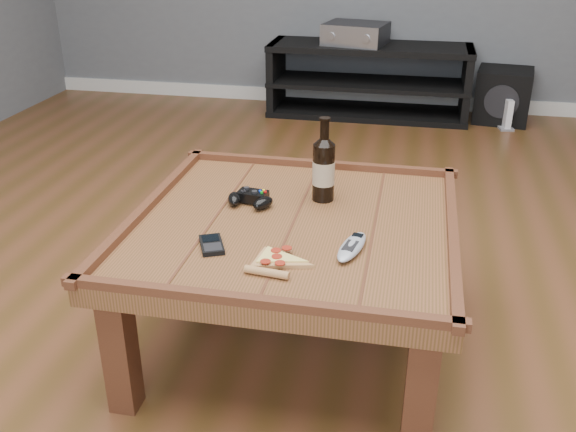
% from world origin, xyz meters
% --- Properties ---
extents(ground, '(6.00, 6.00, 0.00)m').
position_xyz_m(ground, '(0.00, 0.00, 0.00)').
color(ground, '#4D3216').
rests_on(ground, ground).
extents(baseboard, '(5.00, 0.02, 0.10)m').
position_xyz_m(baseboard, '(0.00, 2.99, 0.05)').
color(baseboard, silver).
rests_on(baseboard, ground).
extents(coffee_table, '(1.03, 1.03, 0.48)m').
position_xyz_m(coffee_table, '(0.00, 0.00, 0.39)').
color(coffee_table, '#503417').
rests_on(coffee_table, ground).
extents(media_console, '(1.40, 0.45, 0.50)m').
position_xyz_m(media_console, '(0.00, 2.75, 0.25)').
color(media_console, black).
rests_on(media_console, ground).
extents(beer_bottle, '(0.07, 0.07, 0.28)m').
position_xyz_m(beer_bottle, '(0.06, 0.19, 0.56)').
color(beer_bottle, black).
rests_on(beer_bottle, coffee_table).
extents(game_controller, '(0.17, 0.13, 0.05)m').
position_xyz_m(game_controller, '(-0.17, 0.10, 0.47)').
color(game_controller, black).
rests_on(game_controller, coffee_table).
extents(pizza_slice, '(0.16, 0.24, 0.02)m').
position_xyz_m(pizza_slice, '(0.00, -0.27, 0.46)').
color(pizza_slice, tan).
rests_on(pizza_slice, coffee_table).
extents(smartphone, '(0.11, 0.13, 0.02)m').
position_xyz_m(smartphone, '(-0.20, -0.21, 0.46)').
color(smartphone, black).
rests_on(smartphone, coffee_table).
extents(remote_control, '(0.10, 0.20, 0.03)m').
position_xyz_m(remote_control, '(0.20, -0.16, 0.46)').
color(remote_control, '#9FA4AD').
rests_on(remote_control, coffee_table).
extents(av_receiver, '(0.46, 0.41, 0.14)m').
position_xyz_m(av_receiver, '(-0.11, 2.74, 0.57)').
color(av_receiver, black).
rests_on(av_receiver, media_console).
extents(subwoofer, '(0.41, 0.41, 0.36)m').
position_xyz_m(subwoofer, '(0.93, 2.80, 0.18)').
color(subwoofer, black).
rests_on(subwoofer, ground).
extents(game_console, '(0.12, 0.18, 0.20)m').
position_xyz_m(game_console, '(0.95, 2.62, 0.09)').
color(game_console, gray).
rests_on(game_console, ground).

